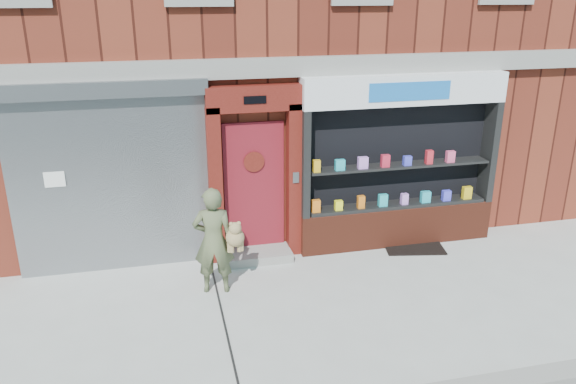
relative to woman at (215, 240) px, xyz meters
name	(u,v)px	position (x,y,z in m)	size (l,w,h in m)	color
ground	(331,306)	(1.54, -0.83, -0.83)	(80.00, 80.00, 0.00)	#9E9E99
building	(253,3)	(1.54, 5.17, 3.17)	(12.00, 8.16, 8.00)	#561D13
shutter_bay	(109,167)	(-1.46, 1.10, 0.89)	(3.10, 0.30, 3.04)	gray
red_door_bay	(255,174)	(0.79, 1.03, 0.63)	(1.52, 0.58, 2.90)	#4A110C
pharmacy_bay	(399,169)	(3.29, 0.99, 0.55)	(3.50, 0.41, 3.00)	maroon
woman	(215,240)	(0.00, 0.00, 0.00)	(0.77, 0.48, 1.64)	#535B3C
doormat	(413,246)	(3.55, 0.72, -0.81)	(1.02, 0.71, 0.03)	black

